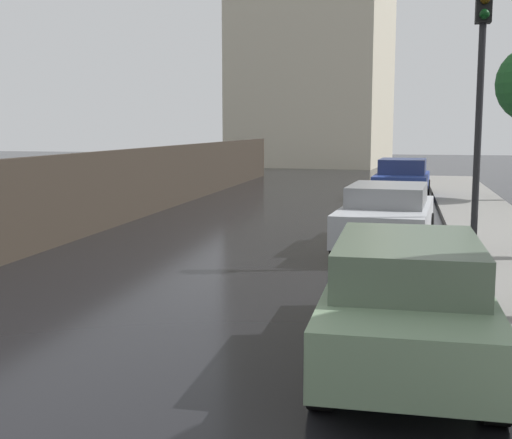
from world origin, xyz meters
The scene contains 4 objects.
car_silver_near_kerb centered at (2.62, 9.64, 0.71)m, with size 2.03×4.41×1.35m.
car_blue_mid_road centered at (2.89, 19.76, 0.73)m, with size 2.03×4.04×1.41m.
car_green_behind_camera centered at (3.00, 2.80, 0.73)m, with size 1.72×4.38×1.38m.
traffic_light centered at (4.18, 8.05, 3.49)m, with size 0.26×0.39×4.89m.
Camera 1 is at (2.93, -4.37, 2.51)m, focal length 47.19 mm.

